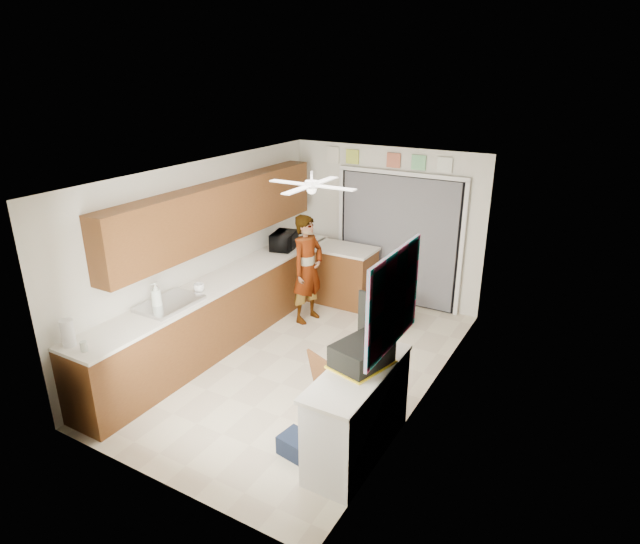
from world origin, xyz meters
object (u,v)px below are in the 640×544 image
at_px(suitcase, 362,354).
at_px(cup, 199,288).
at_px(paper_towel_roll, 68,333).
at_px(microwave, 284,241).
at_px(man, 308,269).
at_px(navy_crate, 297,445).
at_px(soap_bottle, 156,295).
at_px(dog, 402,311).
at_px(cardboard_box, 324,433).

bearing_deg(suitcase, cup, -178.19).
relative_size(cup, paper_towel_roll, 0.48).
relative_size(microwave, man, 0.29).
bearing_deg(cup, paper_towel_roll, -96.49).
height_order(navy_crate, man, man).
xyz_separation_m(microwave, cup, (0.02, -1.99, -0.08)).
xyz_separation_m(cup, man, (0.61, 1.66, -0.17)).
distance_m(cup, suitcase, 2.64).
height_order(soap_bottle, cup, soap_bottle).
distance_m(microwave, dog, 2.13).
xyz_separation_m(paper_towel_roll, navy_crate, (2.30, 0.73, -0.98)).
relative_size(soap_bottle, suitcase, 0.62).
relative_size(paper_towel_roll, suitcase, 0.53).
bearing_deg(microwave, soap_bottle, 164.33).
distance_m(microwave, cup, 1.99).
bearing_deg(suitcase, dog, 117.83).
relative_size(soap_bottle, cardboard_box, 0.81).
relative_size(navy_crate, dog, 0.60).
distance_m(cardboard_box, dog, 2.99).
bearing_deg(cardboard_box, dog, 96.56).
xyz_separation_m(microwave, suitcase, (2.59, -2.57, -0.02)).
xyz_separation_m(soap_bottle, man, (0.70, 2.29, -0.28)).
xyz_separation_m(microwave, cardboard_box, (2.27, -2.73, -0.95)).
bearing_deg(man, paper_towel_roll, 175.91).
bearing_deg(soap_bottle, navy_crate, -10.03).
bearing_deg(soap_bottle, suitcase, 0.95).
bearing_deg(soap_bottle, man, 72.89).
bearing_deg(microwave, suitcase, -148.79).
bearing_deg(man, cardboard_box, -136.29).
bearing_deg(cup, soap_bottle, -98.28).
relative_size(cup, navy_crate, 0.42).
distance_m(suitcase, cardboard_box, 0.99).
height_order(suitcase, cardboard_box, suitcase).
bearing_deg(soap_bottle, paper_towel_roll, -95.48).
bearing_deg(soap_bottle, cup, 81.72).
xyz_separation_m(navy_crate, man, (-1.49, 2.67, 0.72)).
bearing_deg(dog, cardboard_box, -98.93).
relative_size(paper_towel_roll, dog, 0.53).
height_order(soap_bottle, navy_crate, soap_bottle).
bearing_deg(man, dog, -57.06).
height_order(cup, navy_crate, cup).
bearing_deg(paper_towel_roll, microwave, 87.21).
xyz_separation_m(soap_bottle, paper_towel_roll, (-0.11, -1.11, -0.02)).
bearing_deg(cup, dog, 49.31).
bearing_deg(navy_crate, dog, 93.24).
bearing_deg(man, suitcase, -129.45).
relative_size(cardboard_box, man, 0.25).
relative_size(suitcase, man, 0.33).
distance_m(soap_bottle, man, 2.41).
bearing_deg(navy_crate, man, 119.07).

